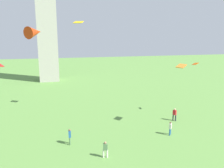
{
  "coord_description": "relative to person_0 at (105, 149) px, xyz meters",
  "views": [
    {
      "loc": [
        -4.77,
        -6.12,
        11.84
      ],
      "look_at": [
        1.89,
        20.1,
        6.16
      ],
      "focal_mm": 37.33,
      "sensor_mm": 36.0,
      "label": 1
    }
  ],
  "objects": [
    {
      "name": "person_0",
      "position": [
        0.0,
        0.0,
        0.0
      ],
      "size": [
        0.52,
        0.34,
        1.69
      ],
      "rotation": [
        0.0,
        0.0,
        6.06
      ],
      "color": "silver",
      "rests_on": "ground_plane"
    },
    {
      "name": "person_1",
      "position": [
        8.76,
        3.28,
        -0.0
      ],
      "size": [
        0.47,
        0.5,
        1.68
      ],
      "rotation": [
        0.0,
        0.0,
        0.89
      ],
      "color": "#235693",
      "rests_on": "ground_plane"
    },
    {
      "name": "person_2",
      "position": [
        -3.17,
        3.77,
        0.05
      ],
      "size": [
        0.29,
        0.55,
        1.77
      ],
      "rotation": [
        0.0,
        0.0,
        4.66
      ],
      "color": "#51754C",
      "rests_on": "ground_plane"
    },
    {
      "name": "person_3",
      "position": [
        11.68,
        7.51,
        0.06
      ],
      "size": [
        0.47,
        0.54,
        1.79
      ],
      "rotation": [
        0.0,
        0.0,
        2.1
      ],
      "color": "#1E2333",
      "rests_on": "ground_plane"
    },
    {
      "name": "kite_flying_0",
      "position": [
        -0.67,
        14.62,
        12.74
      ],
      "size": [
        1.63,
        1.47,
        0.37
      ],
      "rotation": [
        0.0,
        0.0,
        2.61
      ],
      "color": "#E8B510"
    },
    {
      "name": "kite_flying_3",
      "position": [
        10.8,
        5.03,
        7.17
      ],
      "size": [
        1.67,
        1.59,
        0.42
      ],
      "rotation": [
        0.0,
        0.0,
        3.81
      ],
      "color": "orange"
    },
    {
      "name": "kite_flying_4",
      "position": [
        15.35,
        8.92,
        6.84
      ],
      "size": [
        0.65,
        0.98,
        0.42
      ],
      "rotation": [
        0.0,
        0.0,
        4.78
      ],
      "color": "#DD4F08"
    },
    {
      "name": "kite_flying_5",
      "position": [
        -6.11,
        3.35,
        11.16
      ],
      "size": [
        2.03,
        2.1,
        1.31
      ],
      "rotation": [
        0.0,
        0.0,
        2.44
      ],
      "color": "red"
    }
  ]
}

